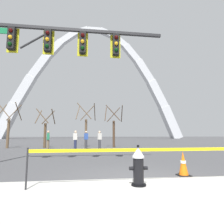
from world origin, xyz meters
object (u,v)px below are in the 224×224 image
at_px(fire_hydrant, 138,166).
at_px(traffic_cone_by_hydrant, 183,164).
at_px(pedestrian_near_trees, 100,140).
at_px(monument_arch, 93,86).
at_px(traffic_signal_gantry, 36,55).
at_px(pedestrian_walking_left, 75,140).
at_px(pedestrian_walking_right, 48,140).
at_px(pedestrian_standing_center, 86,140).

xyz_separation_m(fire_hydrant, traffic_cone_by_hydrant, (1.67, 0.91, -0.11)).
bearing_deg(pedestrian_near_trees, monument_arch, 89.56).
bearing_deg(traffic_signal_gantry, pedestrian_near_trees, 70.52).
relative_size(fire_hydrant, traffic_cone_by_hydrant, 1.36).
relative_size(monument_arch, pedestrian_walking_left, 38.43).
distance_m(monument_arch, pedestrian_near_trees, 48.11).
xyz_separation_m(traffic_cone_by_hydrant, monument_arch, (-1.64, 55.57, 17.24)).
height_order(fire_hydrant, monument_arch, monument_arch).
bearing_deg(traffic_cone_by_hydrant, traffic_signal_gantry, 159.75).
bearing_deg(pedestrian_walking_right, pedestrian_walking_left, -16.21).
xyz_separation_m(fire_hydrant, traffic_signal_gantry, (-3.37, 2.77, 3.94)).
height_order(traffic_cone_by_hydrant, pedestrian_walking_left, pedestrian_walking_left).
xyz_separation_m(traffic_cone_by_hydrant, pedestrian_walking_left, (-3.99, 9.91, 0.46)).
height_order(monument_arch, pedestrian_near_trees, monument_arch).
distance_m(pedestrian_walking_left, pedestrian_near_trees, 2.08).
relative_size(traffic_cone_by_hydrant, pedestrian_walking_left, 0.46).
bearing_deg(fire_hydrant, pedestrian_walking_right, 111.91).
height_order(fire_hydrant, pedestrian_walking_left, pedestrian_walking_left).
bearing_deg(fire_hydrant, monument_arch, 89.97).
distance_m(traffic_signal_gantry, pedestrian_walking_left, 8.88).
bearing_deg(pedestrian_walking_right, traffic_cone_by_hydrant, -59.28).
bearing_deg(pedestrian_walking_left, monument_arch, 87.05).
bearing_deg(pedestrian_walking_right, pedestrian_standing_center, 5.73).
bearing_deg(pedestrian_walking_left, pedestrian_walking_right, 163.79).
relative_size(traffic_cone_by_hydrant, monument_arch, 0.01).
bearing_deg(pedestrian_walking_left, pedestrian_near_trees, 15.85).
height_order(traffic_signal_gantry, pedestrian_near_trees, traffic_signal_gantry).
xyz_separation_m(fire_hydrant, pedestrian_standing_center, (-1.47, 11.80, 0.35)).
relative_size(fire_hydrant, pedestrian_walking_left, 0.62).
height_order(fire_hydrant, traffic_cone_by_hydrant, fire_hydrant).
bearing_deg(fire_hydrant, traffic_cone_by_hydrant, 28.61).
bearing_deg(pedestrian_walking_left, traffic_cone_by_hydrant, -68.07).
distance_m(pedestrian_standing_center, pedestrian_near_trees, 1.23).
distance_m(traffic_cone_by_hydrant, pedestrian_walking_left, 10.69).
distance_m(traffic_cone_by_hydrant, pedestrian_standing_center, 11.35).
bearing_deg(monument_arch, pedestrian_near_trees, -90.44).
height_order(pedestrian_standing_center, pedestrian_walking_right, same).
bearing_deg(pedestrian_standing_center, pedestrian_walking_left, -130.78).
bearing_deg(traffic_signal_gantry, pedestrian_walking_left, 82.58).
height_order(pedestrian_walking_left, pedestrian_walking_right, same).
bearing_deg(fire_hydrant, pedestrian_walking_left, 102.12).
distance_m(traffic_cone_by_hydrant, monument_arch, 58.20).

